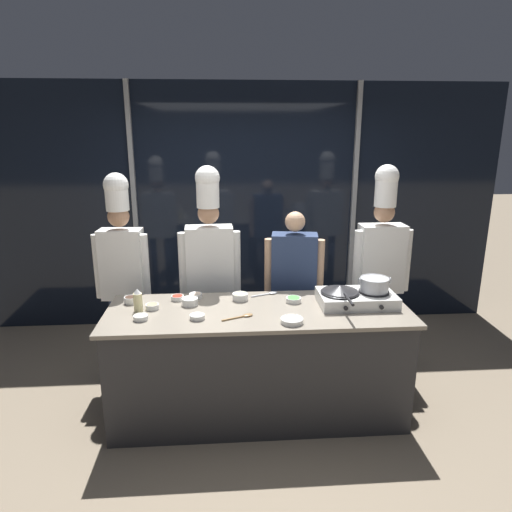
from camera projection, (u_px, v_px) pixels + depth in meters
name	position (u px, v px, depth m)	size (l,w,h in m)	color
ground_plane	(258.00, 411.00, 3.69)	(24.00, 24.00, 0.00)	#7F705B
window_wall_back	(246.00, 208.00, 5.12)	(5.73, 0.09, 2.70)	black
demo_counter	(258.00, 362.00, 3.57)	(2.30, 0.78, 0.89)	#2D2D30
portable_stove	(356.00, 298.00, 3.54)	(0.59, 0.38, 0.11)	silver
frying_pan	(340.00, 289.00, 3.51)	(0.30, 0.51, 0.05)	#232326
stock_pot	(374.00, 284.00, 3.52)	(0.25, 0.22, 0.11)	#B7BABF
squeeze_bottle_oil	(138.00, 301.00, 3.40)	(0.07, 0.07, 0.18)	beige
prep_bowl_scallions	(294.00, 299.00, 3.59)	(0.12, 0.12, 0.04)	white
prep_bowl_chicken	(196.00, 296.00, 3.67)	(0.11, 0.11, 0.04)	white
prep_bowl_garlic	(197.00, 316.00, 3.27)	(0.11, 0.11, 0.04)	white
prep_bowl_ginger	(240.00, 296.00, 3.63)	(0.13, 0.13, 0.06)	white
prep_bowl_rice	(190.00, 301.00, 3.53)	(0.13, 0.13, 0.06)	white
prep_bowl_onion	(292.00, 320.00, 3.21)	(0.16, 0.16, 0.04)	white
prep_bowl_soy_glaze	(131.00, 299.00, 3.57)	(0.11, 0.11, 0.05)	white
prep_bowl_noodles	(141.00, 317.00, 3.26)	(0.11, 0.11, 0.04)	white
prep_bowl_chili_flakes	(177.00, 297.00, 3.64)	(0.10, 0.10, 0.04)	white
prep_bowl_mushrooms	(152.00, 306.00, 3.45)	(0.10, 0.10, 0.04)	white
serving_spoon_slotted	(244.00, 316.00, 3.31)	(0.24, 0.12, 0.02)	olive
serving_spoon_solid	(269.00, 293.00, 3.76)	(0.23, 0.11, 0.02)	#B2B5BA
chef_head	(122.00, 259.00, 3.95)	(0.48, 0.21, 1.86)	#2D3856
chef_sous	(210.00, 259.00, 4.00)	(0.54, 0.23, 1.92)	#2D3856
person_guest	(294.00, 279.00, 4.05)	(0.52, 0.26, 1.53)	#4C4C51
chef_line	(381.00, 255.00, 4.12)	(0.53, 0.22, 1.91)	#2D3856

